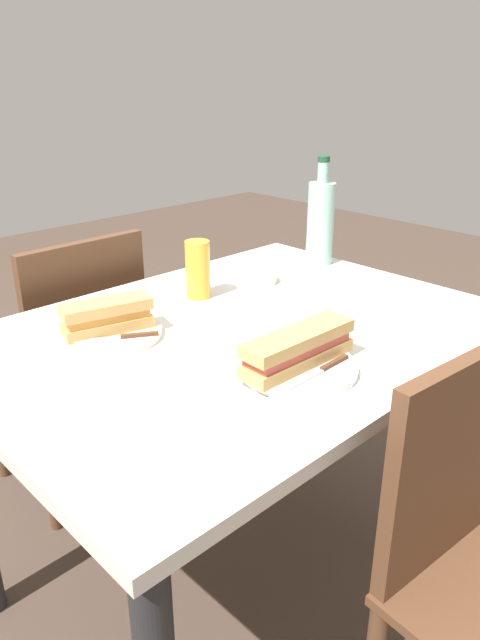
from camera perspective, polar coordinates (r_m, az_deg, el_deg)
The scene contains 12 objects.
ground_plane at distance 1.79m, azimuth 0.00°, elevation -23.51°, with size 8.00×8.00×0.00m, color #47382D.
dining_table at distance 1.39m, azimuth 0.00°, elevation -4.94°, with size 1.18×0.87×0.75m.
chair_near at distance 1.88m, azimuth -15.56°, elevation -3.07°, with size 0.41×0.41×0.87m.
plate_near at distance 1.16m, azimuth 5.53°, elevation -4.54°, with size 0.24×0.24×0.01m, color white.
baguette_sandwich_near at distance 1.14m, azimuth 5.61°, elevation -2.69°, with size 0.26×0.08×0.07m.
knife_near at distance 1.13m, azimuth 7.91°, elevation -4.76°, with size 0.18×0.01×0.01m.
plate_far at distance 1.33m, azimuth -12.57°, elevation -1.25°, with size 0.24×0.24×0.01m, color silver.
baguette_sandwich_far at distance 1.32m, azimuth -12.72°, elevation 0.40°, with size 0.20×0.12×0.07m.
knife_far at distance 1.28m, azimuth -11.37°, elevation -1.61°, with size 0.16×0.10×0.01m.
water_bottle at distance 1.79m, azimuth 7.77°, elevation 9.41°, with size 0.08×0.08×0.32m.
beer_glass at distance 1.51m, azimuth -4.09°, elevation 4.88°, with size 0.06×0.06×0.15m, color gold.
olive_bowl at distance 1.64m, azimuth 1.83°, elevation 4.15°, with size 0.10×0.10×0.03m, color silver.
Camera 1 is at (0.85, 0.89, 1.29)m, focal length 33.21 mm.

